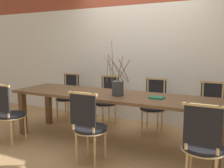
{
  "coord_description": "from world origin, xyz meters",
  "views": [
    {
      "loc": [
        1.6,
        -3.22,
        1.44
      ],
      "look_at": [
        0.0,
        0.0,
        0.89
      ],
      "focal_mm": 40.0,
      "sensor_mm": 36.0,
      "label": 1
    }
  ],
  "objects_px": {
    "chair_near_center": "(203,144)",
    "dining_table": "(112,100)",
    "chair_far_center": "(153,104)",
    "vase_centerpiece": "(118,88)",
    "book_stack": "(157,98)"
  },
  "relations": [
    {
      "from": "vase_centerpiece",
      "to": "chair_far_center",
      "type": "bearing_deg",
      "value": 69.4
    },
    {
      "from": "dining_table",
      "to": "vase_centerpiece",
      "type": "relative_size",
      "value": 4.14
    },
    {
      "from": "chair_far_center",
      "to": "book_stack",
      "type": "distance_m",
      "value": 0.81
    },
    {
      "from": "dining_table",
      "to": "chair_near_center",
      "type": "relative_size",
      "value": 3.49
    },
    {
      "from": "chair_near_center",
      "to": "book_stack",
      "type": "distance_m",
      "value": 1.03
    },
    {
      "from": "chair_near_center",
      "to": "vase_centerpiece",
      "type": "distance_m",
      "value": 1.45
    },
    {
      "from": "dining_table",
      "to": "chair_near_center",
      "type": "xyz_separation_m",
      "value": [
        1.36,
        -0.71,
        -0.17
      ]
    },
    {
      "from": "chair_near_center",
      "to": "vase_centerpiece",
      "type": "xyz_separation_m",
      "value": [
        -1.24,
        0.65,
        0.37
      ]
    },
    {
      "from": "chair_near_center",
      "to": "book_stack",
      "type": "height_order",
      "value": "chair_near_center"
    },
    {
      "from": "chair_near_center",
      "to": "dining_table",
      "type": "bearing_deg",
      "value": 152.31
    },
    {
      "from": "chair_far_center",
      "to": "dining_table",
      "type": "bearing_deg",
      "value": 59.87
    },
    {
      "from": "chair_near_center",
      "to": "chair_far_center",
      "type": "xyz_separation_m",
      "value": [
        -0.95,
        1.43,
        0.0
      ]
    },
    {
      "from": "chair_far_center",
      "to": "vase_centerpiece",
      "type": "height_order",
      "value": "vase_centerpiece"
    },
    {
      "from": "dining_table",
      "to": "vase_centerpiece",
      "type": "distance_m",
      "value": 0.24
    },
    {
      "from": "chair_far_center",
      "to": "vase_centerpiece",
      "type": "bearing_deg",
      "value": 69.4
    }
  ]
}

